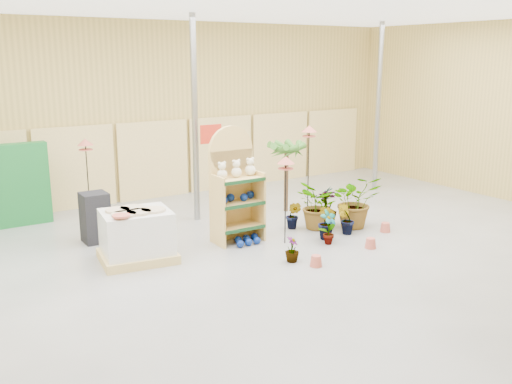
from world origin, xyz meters
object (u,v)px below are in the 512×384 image
bird_table_front (286,163)px  pallet_stack (137,236)px  potted_plant_2 (319,206)px  display_shelf (234,189)px

bird_table_front → pallet_stack: bearing=167.0°
bird_table_front → potted_plant_2: 1.63m
display_shelf → pallet_stack: display_shelf is taller
display_shelf → potted_plant_2: (1.87, -0.37, -0.53)m
display_shelf → pallet_stack: bearing=-177.1°
display_shelf → potted_plant_2: bearing=-11.1°
display_shelf → bird_table_front: 1.19m
pallet_stack → potted_plant_2: bearing=4.2°
pallet_stack → potted_plant_2: (3.96, -0.27, 0.05)m
display_shelf → bird_table_front: display_shelf is taller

